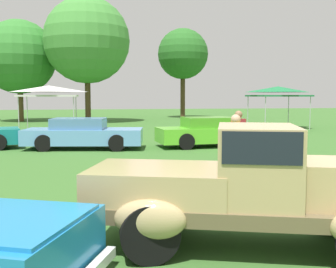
{
  "coord_description": "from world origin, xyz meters",
  "views": [
    {
      "loc": [
        -2.59,
        -5.31,
        2.1
      ],
      "look_at": [
        -1.04,
        3.5,
        1.28
      ],
      "focal_mm": 44.4,
      "sensor_mm": 36.0,
      "label": 1
    }
  ],
  "objects_px": {
    "feature_pickup_truck": "(251,186)",
    "canopy_tent_left_field": "(49,90)",
    "show_car_skyblue": "(83,134)",
    "show_car_lime": "(212,132)",
    "spectator_near_truck": "(235,149)",
    "spectator_between_cars": "(238,138)",
    "canopy_tent_center_field": "(278,91)"
  },
  "relations": [
    {
      "from": "spectator_between_cars",
      "to": "canopy_tent_center_field",
      "type": "xyz_separation_m",
      "value": [
        7.74,
        14.29,
        1.51
      ]
    },
    {
      "from": "spectator_near_truck",
      "to": "canopy_tent_center_field",
      "type": "bearing_deg",
      "value": 62.49
    },
    {
      "from": "feature_pickup_truck",
      "to": "show_car_skyblue",
      "type": "height_order",
      "value": "feature_pickup_truck"
    },
    {
      "from": "feature_pickup_truck",
      "to": "canopy_tent_left_field",
      "type": "distance_m",
      "value": 20.99
    },
    {
      "from": "feature_pickup_truck",
      "to": "show_car_lime",
      "type": "bearing_deg",
      "value": 76.68
    },
    {
      "from": "canopy_tent_left_field",
      "to": "canopy_tent_center_field",
      "type": "xyz_separation_m",
      "value": [
        14.38,
        -0.37,
        -0.0
      ]
    },
    {
      "from": "show_car_lime",
      "to": "canopy_tent_left_field",
      "type": "relative_size",
      "value": 1.4
    },
    {
      "from": "spectator_near_truck",
      "to": "spectator_between_cars",
      "type": "relative_size",
      "value": 1.0
    },
    {
      "from": "show_car_skyblue",
      "to": "spectator_near_truck",
      "type": "xyz_separation_m",
      "value": [
        3.59,
        -7.83,
        0.31
      ]
    },
    {
      "from": "show_car_skyblue",
      "to": "canopy_tent_center_field",
      "type": "relative_size",
      "value": 1.47
    },
    {
      "from": "canopy_tent_left_field",
      "to": "spectator_near_truck",
      "type": "bearing_deg",
      "value": -71.01
    },
    {
      "from": "feature_pickup_truck",
      "to": "spectator_near_truck",
      "type": "relative_size",
      "value": 2.73
    },
    {
      "from": "feature_pickup_truck",
      "to": "canopy_tent_center_field",
      "type": "height_order",
      "value": "canopy_tent_center_field"
    },
    {
      "from": "show_car_skyblue",
      "to": "spectator_between_cars",
      "type": "height_order",
      "value": "spectator_between_cars"
    },
    {
      "from": "show_car_lime",
      "to": "canopy_tent_left_field",
      "type": "height_order",
      "value": "canopy_tent_left_field"
    },
    {
      "from": "spectator_near_truck",
      "to": "show_car_lime",
      "type": "bearing_deg",
      "value": 77.85
    },
    {
      "from": "spectator_near_truck",
      "to": "spectator_between_cars",
      "type": "bearing_deg",
      "value": 68.92
    },
    {
      "from": "canopy_tent_left_field",
      "to": "canopy_tent_center_field",
      "type": "relative_size",
      "value": 1.02
    },
    {
      "from": "show_car_skyblue",
      "to": "show_car_lime",
      "type": "relative_size",
      "value": 1.03
    },
    {
      "from": "show_car_lime",
      "to": "spectator_near_truck",
      "type": "bearing_deg",
      "value": -102.15
    },
    {
      "from": "canopy_tent_left_field",
      "to": "canopy_tent_center_field",
      "type": "height_order",
      "value": "same"
    },
    {
      "from": "show_car_lime",
      "to": "spectator_near_truck",
      "type": "relative_size",
      "value": 2.77
    },
    {
      "from": "show_car_lime",
      "to": "spectator_between_cars",
      "type": "relative_size",
      "value": 2.77
    },
    {
      "from": "canopy_tent_center_field",
      "to": "feature_pickup_truck",
      "type": "bearing_deg",
      "value": -115.6
    },
    {
      "from": "spectator_between_cars",
      "to": "canopy_tent_center_field",
      "type": "relative_size",
      "value": 0.52
    },
    {
      "from": "spectator_near_truck",
      "to": "canopy_tent_left_field",
      "type": "bearing_deg",
      "value": 108.99
    },
    {
      "from": "show_car_lime",
      "to": "spectator_near_truck",
      "type": "height_order",
      "value": "spectator_near_truck"
    },
    {
      "from": "show_car_lime",
      "to": "canopy_tent_center_field",
      "type": "bearing_deg",
      "value": 51.64
    },
    {
      "from": "show_car_lime",
      "to": "canopy_tent_center_field",
      "type": "height_order",
      "value": "canopy_tent_center_field"
    },
    {
      "from": "show_car_lime",
      "to": "canopy_tent_left_field",
      "type": "xyz_separation_m",
      "value": [
        -7.47,
        9.11,
        1.82
      ]
    },
    {
      "from": "show_car_lime",
      "to": "show_car_skyblue",
      "type": "bearing_deg",
      "value": 179.04
    },
    {
      "from": "show_car_skyblue",
      "to": "canopy_tent_left_field",
      "type": "height_order",
      "value": "canopy_tent_left_field"
    }
  ]
}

